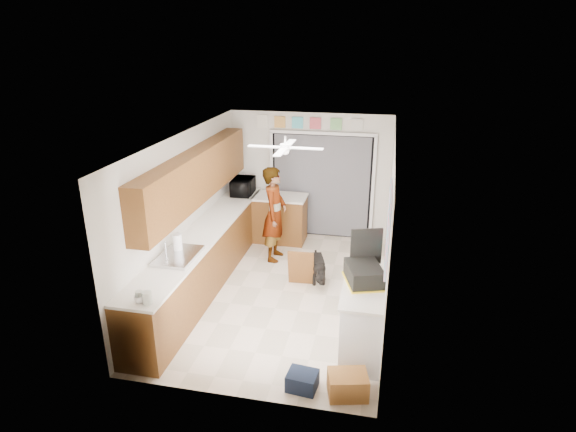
{
  "coord_description": "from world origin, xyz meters",
  "views": [
    {
      "loc": [
        1.5,
        -6.71,
        3.9
      ],
      "look_at": [
        0.0,
        0.4,
        1.15
      ],
      "focal_mm": 30.0,
      "sensor_mm": 36.0,
      "label": 1
    }
  ],
  "objects_px": {
    "cup": "(139,299)",
    "dog": "(318,268)",
    "man": "(275,214)",
    "soap_bottle": "(178,241)",
    "paper_towel_roll": "(178,243)",
    "suitcase": "(364,274)",
    "navy_crate": "(302,381)",
    "microwave": "(243,186)",
    "cardboard_box": "(348,385)"
  },
  "relations": [
    {
      "from": "soap_bottle",
      "to": "suitcase",
      "type": "xyz_separation_m",
      "value": [
        2.73,
        -0.46,
        -0.02
      ]
    },
    {
      "from": "dog",
      "to": "suitcase",
      "type": "bearing_deg",
      "value": -79.75
    },
    {
      "from": "cup",
      "to": "paper_towel_roll",
      "type": "xyz_separation_m",
      "value": [
        -0.14,
        1.4,
        0.09
      ]
    },
    {
      "from": "suitcase",
      "to": "cardboard_box",
      "type": "xyz_separation_m",
      "value": [
        -0.07,
        -1.01,
        -0.92
      ]
    },
    {
      "from": "soap_bottle",
      "to": "cup",
      "type": "height_order",
      "value": "soap_bottle"
    },
    {
      "from": "navy_crate",
      "to": "man",
      "type": "distance_m",
      "value": 3.63
    },
    {
      "from": "microwave",
      "to": "cup",
      "type": "distance_m",
      "value": 4.21
    },
    {
      "from": "soap_bottle",
      "to": "suitcase",
      "type": "height_order",
      "value": "soap_bottle"
    },
    {
      "from": "man",
      "to": "suitcase",
      "type": "bearing_deg",
      "value": -142.46
    },
    {
      "from": "soap_bottle",
      "to": "paper_towel_roll",
      "type": "xyz_separation_m",
      "value": [
        0.05,
        -0.12,
        0.01
      ]
    },
    {
      "from": "cup",
      "to": "cardboard_box",
      "type": "bearing_deg",
      "value": 1.16
    },
    {
      "from": "suitcase",
      "to": "man",
      "type": "height_order",
      "value": "man"
    },
    {
      "from": "dog",
      "to": "cardboard_box",
      "type": "bearing_deg",
      "value": -90.49
    },
    {
      "from": "microwave",
      "to": "man",
      "type": "distance_m",
      "value": 1.17
    },
    {
      "from": "dog",
      "to": "microwave",
      "type": "bearing_deg",
      "value": 122.76
    },
    {
      "from": "cup",
      "to": "suitcase",
      "type": "relative_size",
      "value": 0.23
    },
    {
      "from": "cup",
      "to": "dog",
      "type": "distance_m",
      "value": 3.29
    },
    {
      "from": "cup",
      "to": "man",
      "type": "bearing_deg",
      "value": 76.55
    },
    {
      "from": "cup",
      "to": "cardboard_box",
      "type": "distance_m",
      "value": 2.62
    },
    {
      "from": "soap_bottle",
      "to": "paper_towel_roll",
      "type": "distance_m",
      "value": 0.13
    },
    {
      "from": "microwave",
      "to": "soap_bottle",
      "type": "height_order",
      "value": "microwave"
    },
    {
      "from": "cardboard_box",
      "to": "dog",
      "type": "xyz_separation_m",
      "value": [
        -0.75,
        2.66,
        0.1
      ]
    },
    {
      "from": "microwave",
      "to": "man",
      "type": "xyz_separation_m",
      "value": [
        0.83,
        -0.79,
        -0.23
      ]
    },
    {
      "from": "microwave",
      "to": "cup",
      "type": "bearing_deg",
      "value": 177.51
    },
    {
      "from": "paper_towel_roll",
      "to": "cardboard_box",
      "type": "xyz_separation_m",
      "value": [
        2.61,
        -1.35,
        -0.94
      ]
    },
    {
      "from": "cup",
      "to": "navy_crate",
      "type": "distance_m",
      "value": 2.14
    },
    {
      "from": "cardboard_box",
      "to": "man",
      "type": "height_order",
      "value": "man"
    },
    {
      "from": "soap_bottle",
      "to": "dog",
      "type": "bearing_deg",
      "value": 31.89
    },
    {
      "from": "suitcase",
      "to": "navy_crate",
      "type": "height_order",
      "value": "suitcase"
    },
    {
      "from": "navy_crate",
      "to": "suitcase",
      "type": "bearing_deg",
      "value": 59.35
    },
    {
      "from": "cardboard_box",
      "to": "man",
      "type": "xyz_separation_m",
      "value": [
        -1.66,
        3.37,
        0.73
      ]
    },
    {
      "from": "soap_bottle",
      "to": "cup",
      "type": "relative_size",
      "value": 2.15
    },
    {
      "from": "soap_bottle",
      "to": "cup",
      "type": "bearing_deg",
      "value": -83.03
    },
    {
      "from": "soap_bottle",
      "to": "paper_towel_roll",
      "type": "relative_size",
      "value": 0.93
    },
    {
      "from": "dog",
      "to": "paper_towel_roll",
      "type": "bearing_deg",
      "value": -161.32
    },
    {
      "from": "man",
      "to": "navy_crate",
      "type": "bearing_deg",
      "value": -160.18
    },
    {
      "from": "cup",
      "to": "dog",
      "type": "height_order",
      "value": "cup"
    },
    {
      "from": "suitcase",
      "to": "man",
      "type": "xyz_separation_m",
      "value": [
        -1.73,
        2.36,
        -0.18
      ]
    },
    {
      "from": "suitcase",
      "to": "cardboard_box",
      "type": "distance_m",
      "value": 1.37
    },
    {
      "from": "microwave",
      "to": "soap_bottle",
      "type": "xyz_separation_m",
      "value": [
        -0.17,
        -2.69,
        -0.03
      ]
    },
    {
      "from": "microwave",
      "to": "paper_towel_roll",
      "type": "bearing_deg",
      "value": 174.76
    },
    {
      "from": "cardboard_box",
      "to": "cup",
      "type": "bearing_deg",
      "value": -178.84
    },
    {
      "from": "microwave",
      "to": "cardboard_box",
      "type": "bearing_deg",
      "value": -151.77
    },
    {
      "from": "man",
      "to": "paper_towel_roll",
      "type": "bearing_deg",
      "value": 155.85
    },
    {
      "from": "suitcase",
      "to": "cup",
      "type": "bearing_deg",
      "value": -175.54
    },
    {
      "from": "soap_bottle",
      "to": "dog",
      "type": "height_order",
      "value": "soap_bottle"
    },
    {
      "from": "cardboard_box",
      "to": "dog",
      "type": "relative_size",
      "value": 0.73
    },
    {
      "from": "suitcase",
      "to": "soap_bottle",
      "type": "bearing_deg",
      "value": 152.28
    },
    {
      "from": "microwave",
      "to": "suitcase",
      "type": "relative_size",
      "value": 1.06
    },
    {
      "from": "paper_towel_roll",
      "to": "suitcase",
      "type": "height_order",
      "value": "paper_towel_roll"
    }
  ]
}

